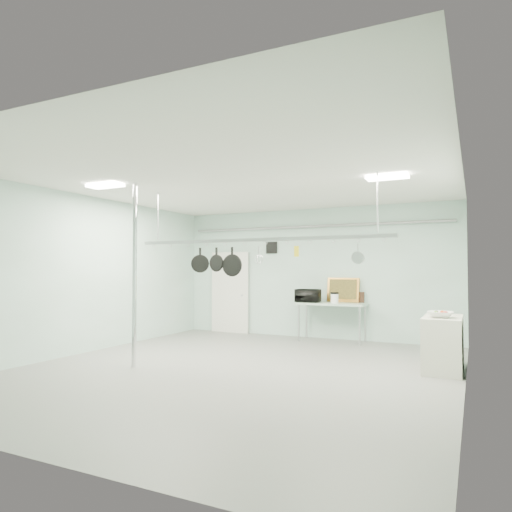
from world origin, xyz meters
The scene contains 25 objects.
floor centered at (0.00, 0.00, 0.00)m, with size 8.00×8.00×0.00m, color gray.
ceiling centered at (0.00, 0.00, 3.19)m, with size 7.00×8.00×0.02m, color silver.
back_wall centered at (0.00, 3.99, 1.60)m, with size 7.00×0.02×3.20m, color silver.
right_wall centered at (3.49, 0.00, 1.60)m, with size 0.02×8.00×3.20m, color silver.
door centered at (-2.30, 3.94, 1.05)m, with size 1.10×0.10×2.20m, color silver.
wall_vent centered at (-1.10, 3.97, 2.25)m, with size 0.30×0.04×0.30m, color black.
conduit_pipe centered at (0.00, 3.90, 2.75)m, with size 0.07×0.07×6.60m, color gray.
chrome_pole centered at (-1.70, -0.60, 1.60)m, with size 0.08×0.08×3.20m, color silver.
prep_table centered at (0.60, 3.60, 0.83)m, with size 1.60×0.70×0.91m.
side_cabinet centered at (3.15, 1.40, 0.45)m, with size 0.60×1.20×0.90m, color beige.
pot_rack centered at (0.20, 0.30, 2.23)m, with size 4.80×0.06×1.00m.
light_panel_left centered at (-2.20, -0.80, 3.16)m, with size 0.65×0.30×0.05m, color white.
light_panel_right centered at (2.40, 0.60, 3.16)m, with size 0.65×0.30×0.05m, color white.
microwave centered at (0.05, 3.50, 1.06)m, with size 0.56×0.38×0.31m, color black.
coffee_canister centered at (0.71, 3.45, 1.01)m, with size 0.17×0.17×0.21m, color white.
painting_large centered at (0.80, 3.90, 1.20)m, with size 0.78×0.05×0.58m, color gold.
painting_small centered at (1.15, 3.90, 1.03)m, with size 0.30×0.04×0.25m, color black.
fruit_bowl centered at (3.13, 1.18, 0.95)m, with size 0.41×0.41×0.10m, color silver.
skillet_left centered at (-0.93, 0.30, 1.87)m, with size 0.33×0.06×0.43m, color black, non-canonical shape.
skillet_mid centered at (-0.58, 0.30, 1.88)m, with size 0.31×0.06×0.41m, color black, non-canonical shape.
skillet_right centered at (-0.26, 0.30, 1.82)m, with size 0.39×0.06×0.53m, color black, non-canonical shape.
whisk centered at (0.27, 0.30, 1.93)m, with size 0.15×0.15×0.32m, color silver, non-canonical shape.
grater centered at (0.97, 0.30, 1.99)m, with size 0.08×0.02×0.20m, color orange, non-canonical shape.
saucepan centered at (1.99, 0.30, 1.92)m, with size 0.19×0.10×0.33m, color #B4B3B8, non-canonical shape.
fruit_cluster centered at (3.13, 1.18, 0.99)m, with size 0.24×0.24×0.09m, color maroon, non-canonical shape.
Camera 1 is at (3.64, -6.83, 1.69)m, focal length 32.00 mm.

